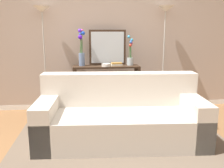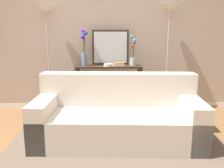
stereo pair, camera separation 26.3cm
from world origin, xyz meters
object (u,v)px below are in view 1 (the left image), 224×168
object	(u,v)px
floor_lamp_right	(165,30)
vase_short_flowers	(130,56)
couch	(121,118)
wall_mirror	(108,47)
book_stack	(116,65)
floor_lamp_left	(43,30)
vase_tall_flowers	(82,51)
fruit_bowl	(106,65)
console_table	(106,82)
book_row_under_console	(94,110)

from	to	relation	value
floor_lamp_right	vase_short_flowers	distance (m)	0.77
vase_short_flowers	couch	bearing A→B (deg)	-105.17
wall_mirror	book_stack	world-z (taller)	wall_mirror
book_stack	couch	bearing A→B (deg)	-93.36
floor_lamp_left	vase_short_flowers	size ratio (longest dim) A/B	3.55
vase_tall_flowers	fruit_bowl	world-z (taller)	vase_tall_flowers
console_table	floor_lamp_left	world-z (taller)	floor_lamp_left
book_row_under_console	fruit_bowl	bearing A→B (deg)	-22.57
wall_mirror	vase_short_flowers	distance (m)	0.43
couch	floor_lamp_right	size ratio (longest dim) A/B	1.17
wall_mirror	fruit_bowl	distance (m)	0.36
wall_mirror	vase_short_flowers	xyz separation A→B (m)	(0.40, -0.09, -0.14)
vase_short_flowers	book_stack	bearing A→B (deg)	-153.96
book_row_under_console	floor_lamp_right	bearing A→B (deg)	4.04
book_stack	floor_lamp_left	bearing A→B (deg)	171.65
vase_short_flowers	book_row_under_console	xyz separation A→B (m)	(-0.66, -0.04, -0.97)
fruit_bowl	book_stack	world-z (taller)	book_stack
floor_lamp_right	fruit_bowl	distance (m)	1.23
console_table	floor_lamp_right	world-z (taller)	floor_lamp_right
fruit_bowl	floor_lamp_left	bearing A→B (deg)	170.14
floor_lamp_right	vase_tall_flowers	xyz separation A→B (m)	(-1.48, -0.06, -0.36)
wall_mirror	book_stack	size ratio (longest dim) A/B	2.85
book_row_under_console	floor_lamp_left	bearing A→B (deg)	173.78
couch	wall_mirror	world-z (taller)	wall_mirror
fruit_bowl	book_stack	size ratio (longest dim) A/B	0.67
floor_lamp_right	vase_short_flowers	xyz separation A→B (m)	(-0.62, -0.05, -0.45)
wall_mirror	vase_tall_flowers	world-z (taller)	vase_tall_flowers
console_table	wall_mirror	distance (m)	0.61
wall_mirror	book_row_under_console	bearing A→B (deg)	-153.85
vase_tall_flowers	fruit_bowl	size ratio (longest dim) A/B	4.11
console_table	wall_mirror	size ratio (longest dim) A/B	1.78
floor_lamp_right	book_stack	bearing A→B (deg)	-168.38
floor_lamp_left	book_row_under_console	distance (m)	1.64
couch	console_table	world-z (taller)	couch
book_stack	book_row_under_console	distance (m)	0.93
floor_lamp_right	wall_mirror	xyz separation A→B (m)	(-1.02, 0.04, -0.31)
console_table	vase_tall_flowers	size ratio (longest dim) A/B	1.82
floor_lamp_left	floor_lamp_right	xyz separation A→B (m)	(2.12, 0.00, 0.02)
vase_short_flowers	book_row_under_console	distance (m)	1.18
book_stack	vase_tall_flowers	bearing A→B (deg)	168.13
vase_tall_flowers	couch	bearing A→B (deg)	-65.80
console_table	book_stack	world-z (taller)	book_stack
wall_mirror	book_row_under_console	size ratio (longest dim) A/B	1.34
floor_lamp_right	vase_tall_flowers	size ratio (longest dim) A/B	2.97
couch	book_row_under_console	world-z (taller)	couch
floor_lamp_right	fruit_bowl	size ratio (longest dim) A/B	12.21
vase_tall_flowers	book_row_under_console	bearing A→B (deg)	-10.18
couch	console_table	size ratio (longest dim) A/B	1.91
console_table	book_stack	distance (m)	0.37
fruit_bowl	wall_mirror	bearing A→B (deg)	79.09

